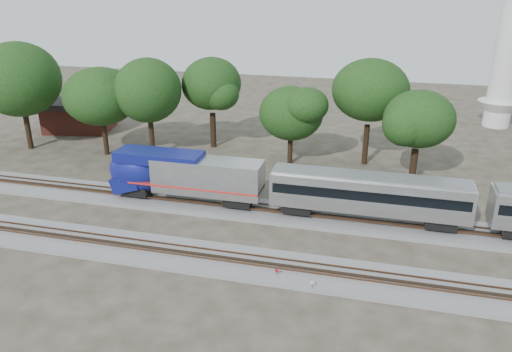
{
  "coord_description": "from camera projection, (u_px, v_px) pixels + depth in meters",
  "views": [
    {
      "loc": [
        11.63,
        -38.26,
        22.24
      ],
      "look_at": [
        0.57,
        5.0,
        4.37
      ],
      "focal_mm": 35.0,
      "sensor_mm": 36.0,
      "label": 1
    }
  ],
  "objects": [
    {
      "name": "switch_stand_white",
      "position": [
        312.0,
        285.0,
        37.64
      ],
      "size": [
        0.3,
        0.06,
        0.95
      ],
      "rotation": [
        0.0,
        0.0,
        0.0
      ],
      "color": "#512D19",
      "rests_on": "ground"
    },
    {
      "name": "ground",
      "position": [
        236.0,
        240.0,
        45.36
      ],
      "size": [
        160.0,
        160.0,
        0.0
      ],
      "primitive_type": "plane",
      "color": "#383328",
      "rests_on": "ground"
    },
    {
      "name": "track_near",
      "position": [
        223.0,
        260.0,
        41.68
      ],
      "size": [
        160.0,
        5.0,
        0.73
      ],
      "color": "slate",
      "rests_on": "ground"
    },
    {
      "name": "tree_5",
      "position": [
        370.0,
        90.0,
        60.36
      ],
      "size": [
        9.63,
        9.63,
        13.58
      ],
      "color": "black",
      "rests_on": "ground"
    },
    {
      "name": "brick_building",
      "position": [
        79.0,
        115.0,
        77.04
      ],
      "size": [
        10.77,
        8.49,
        4.64
      ],
      "rotation": [
        0.0,
        0.0,
        0.18
      ],
      "color": "maroon",
      "rests_on": "ground"
    },
    {
      "name": "tree_0",
      "position": [
        19.0,
        80.0,
        65.94
      ],
      "size": [
        9.78,
        9.78,
        13.78
      ],
      "color": "black",
      "rests_on": "ground"
    },
    {
      "name": "track_far",
      "position": [
        253.0,
        210.0,
        50.68
      ],
      "size": [
        160.0,
        5.0,
        0.73
      ],
      "color": "slate",
      "rests_on": "ground"
    },
    {
      "name": "switch_stand_red",
      "position": [
        277.0,
        273.0,
        39.2
      ],
      "size": [
        0.3,
        0.06,
        0.93
      ],
      "rotation": [
        0.0,
        0.0,
        0.04
      ],
      "color": "#512D19",
      "rests_on": "ground"
    },
    {
      "name": "tree_4",
      "position": [
        291.0,
        114.0,
        61.49
      ],
      "size": [
        6.67,
        6.67,
        9.4
      ],
      "color": "black",
      "rests_on": "ground"
    },
    {
      "name": "switch_lever",
      "position": [
        315.0,
        286.0,
        38.35
      ],
      "size": [
        0.57,
        0.44,
        0.3
      ],
      "primitive_type": "cube",
      "rotation": [
        0.0,
        0.0,
        0.33
      ],
      "color": "#512D19",
      "rests_on": "ground"
    },
    {
      "name": "tree_3",
      "position": [
        212.0,
        84.0,
        66.95
      ],
      "size": [
        9.05,
        9.05,
        12.76
      ],
      "color": "black",
      "rests_on": "ground"
    },
    {
      "name": "tree_1",
      "position": [
        101.0,
        96.0,
        64.34
      ],
      "size": [
        8.02,
        8.02,
        11.31
      ],
      "color": "black",
      "rests_on": "ground"
    },
    {
      "name": "tree_2",
      "position": [
        148.0,
        90.0,
        63.26
      ],
      "size": [
        8.99,
        8.99,
        12.67
      ],
      "color": "black",
      "rests_on": "ground"
    },
    {
      "name": "tree_6",
      "position": [
        419.0,
        119.0,
        54.81
      ],
      "size": [
        7.83,
        7.83,
        11.04
      ],
      "color": "black",
      "rests_on": "ground"
    }
  ]
}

